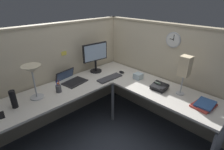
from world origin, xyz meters
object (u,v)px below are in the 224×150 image
Objects in this scene: desk_lamp_paper at (185,67)px; wall_clock at (173,40)px; monitor at (95,55)px; desk_lamp_dome at (32,72)px; keyboard at (110,78)px; office_phone at (160,87)px; book_stack at (204,105)px; computer_mouse at (122,72)px; cell_phone at (1,115)px; tissue_box at (138,76)px; pen_cup at (59,89)px; thermos_flask at (13,99)px; laptop at (71,79)px.

wall_clock is (0.27, 0.34, 0.25)m from desk_lamp_paper.
monitor reaches higher than desk_lamp_dome.
keyboard is 2.05× the size of office_phone.
wall_clock is (0.36, 0.08, 0.60)m from office_phone.
book_stack is (0.28, -1.34, 0.01)m from keyboard.
wall_clock reaches higher than desk_lamp_dome.
desk_lamp_dome is at bearing -173.07° from monitor.
desk_lamp_paper is at bearing -69.83° from office_phone.
computer_mouse reaches higher than cell_phone.
cell_phone is at bearing 175.73° from computer_mouse.
computer_mouse is 1.36m from book_stack.
tissue_box reaches higher than keyboard.
desk_lamp_dome is at bearing 158.02° from tissue_box.
pen_cup reaches higher than computer_mouse.
thermos_flask reaches higher than keyboard.
laptop is at bearing 11.78° from desk_lamp_dome.
wall_clock reaches higher than office_phone.
desk_lamp_dome is 2.47× the size of pen_cup.
monitor is 1.17m from office_phone.
tissue_box is (0.06, 0.43, 0.01)m from office_phone.
office_phone is (1.05, -0.92, -0.02)m from pen_cup.
computer_mouse is at bearing 89.23° from book_stack.
monitor is at bearing 101.69° from office_phone.
cell_phone is 0.69× the size of office_phone.
book_stack is at bearing -65.61° from laptop.
computer_mouse is 1.43m from desk_lamp_dome.
computer_mouse is 0.50× the size of office_phone.
desk_lamp_dome is 0.42m from pen_cup.
office_phone is at bearing -41.32° from pen_cup.
thermos_flask is at bearing 136.25° from book_stack.
office_phone is at bearing 91.97° from book_stack.
desk_lamp_paper is at bearing -58.21° from laptop.
monitor is 0.53m from computer_mouse.
desk_lamp_dome is 3.09× the size of cell_phone.
computer_mouse is at bearing 115.39° from wall_clock.
laptop is (-0.52, -0.01, -0.27)m from monitor.
tissue_box is at bearing -43.67° from keyboard.
laptop is 0.86m from computer_mouse.
laptop is at bearing 114.39° from book_stack.
computer_mouse is 0.34m from tissue_box.
desk_lamp_paper is (1.87, -1.16, 0.38)m from cell_phone.
thermos_flask is at bearing -173.17° from monitor.
laptop is 1.00× the size of keyboard.
monitor is 2.27× the size of thermos_flask.
wall_clock is at bearing 63.00° from book_stack.
office_phone is 0.44m from desk_lamp_paper.
office_phone is at bearing -78.31° from monitor.
keyboard is 0.97× the size of desk_lamp_dome.
monitor reaches higher than thermos_flask.
tissue_box is 0.75m from wall_clock.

